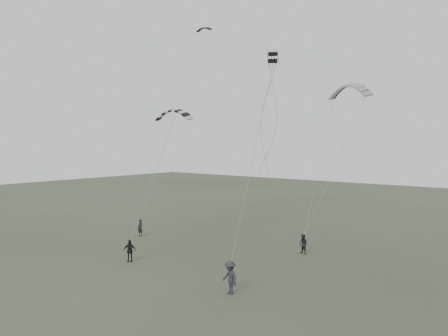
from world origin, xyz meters
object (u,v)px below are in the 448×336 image
Objects in this scene: flyer_left at (140,228)px; kite_pale_large at (349,85)px; kite_dark_small at (204,28)px; flyer_far at (230,277)px; flyer_center at (130,251)px; kite_striped at (174,110)px; flyer_right at (303,244)px; kite_box at (273,57)px.

kite_pale_large is at bearing 32.54° from flyer_left.
kite_pale_large is (13.00, 5.09, -6.14)m from kite_dark_small.
kite_dark_small is (-13.65, 13.38, 19.15)m from flyer_far.
flyer_center is 12.26m from kite_striped.
flyer_far is (1.02, -10.77, 0.19)m from flyer_right.
kite_striped is 4.82× the size of kite_box.
kite_dark_small is 0.50× the size of kite_striped.
kite_box is (0.91, -6.10, 13.53)m from flyer_right.
flyer_far is 0.58× the size of kite_striped.
kite_dark_small is (-3.63, 12.56, 19.31)m from flyer_center.
flyer_left is at bearing -128.75° from kite_pale_large.
flyer_center is (-9.00, -9.95, 0.03)m from flyer_right.
kite_pale_large is (9.37, 17.65, 13.17)m from flyer_center.
kite_pale_large is at bearing 34.55° from kite_striped.
flyer_center is at bearing -166.35° from flyer_far.
flyer_left is 0.37× the size of kite_pale_large.
kite_striped is at bearing -116.66° from kite_pale_large.
flyer_right is 15.29m from kite_pale_large.
kite_striped reaches higher than flyer_left.
kite_pale_large is at bearing 18.80° from kite_dark_small.
kite_dark_small is at bearing 64.32° from flyer_left.
flyer_center is (6.16, -6.30, 0.01)m from flyer_left.
kite_striped is at bearing 167.56° from flyer_far.
kite_box is at bearing -23.90° from kite_striped.
kite_box is (-0.11, 4.67, 13.33)m from flyer_far.
flyer_right is 10.82m from flyer_far.
flyer_right is 0.96× the size of flyer_center.
kite_striped is (2.46, -6.72, -8.60)m from kite_dark_small.
kite_dark_small reaches higher than kite_pale_large.
kite_striped is (4.99, -0.46, 10.72)m from flyer_left.
flyer_right is 0.80× the size of flyer_far.
kite_striped is (-10.54, -11.81, -2.46)m from kite_pale_large.
kite_dark_small is (2.54, 6.26, 19.32)m from flyer_left.
flyer_right is at bearing 113.74° from flyer_far.
flyer_center is 10.06m from flyer_far.
kite_dark_small is at bearing 96.39° from kite_striped.
flyer_right is at bearing -14.27° from kite_dark_small.
flyer_center is at bearing -116.69° from flyer_right.
kite_box is (0.55, -13.80, 0.32)m from kite_pale_large.
kite_box is (13.54, -8.71, -5.81)m from kite_dark_small.
kite_pale_large is 13.82m from kite_box.
kite_dark_small is 0.39× the size of kite_pale_large.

